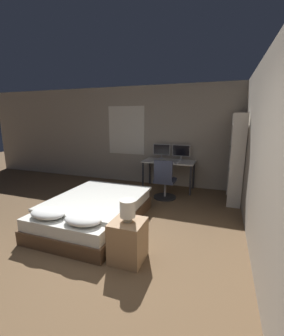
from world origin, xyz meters
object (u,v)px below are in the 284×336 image
at_px(bedside_lamp, 128,209).
at_px(office_chair, 165,183).
at_px(monitor_left, 162,150).
at_px(bed, 95,211).
at_px(keyboard, 167,162).
at_px(desk, 169,165).
at_px(nightstand, 128,241).
at_px(bookshelf, 237,156).
at_px(monitor_right, 181,151).
at_px(computer_mouse, 178,163).

height_order(bedside_lamp, office_chair, office_chair).
bearing_deg(monitor_left, bed, -100.98).
bearing_deg(office_chair, monitor_left, 109.32).
height_order(monitor_left, keyboard, monitor_left).
relative_size(keyboard, office_chair, 0.39).
height_order(bedside_lamp, desk, bedside_lamp).
distance_m(bed, office_chair, 1.86).
height_order(bedside_lamp, keyboard, bedside_lamp).
relative_size(nightstand, keyboard, 1.50).
bearing_deg(nightstand, office_chair, 93.06).
bearing_deg(office_chair, nightstand, -86.94).
bearing_deg(bookshelf, keyboard, 171.66).
bearing_deg(bed, monitor_right, 68.48).
bearing_deg(bed, computer_mouse, 64.05).
height_order(desk, monitor_right, monitor_right).
relative_size(computer_mouse, bookshelf, 0.04).
relative_size(monitor_right, computer_mouse, 6.65).
relative_size(bed, bookshelf, 1.08).
relative_size(computer_mouse, office_chair, 0.08).
distance_m(nightstand, keyboard, 2.97).
relative_size(bedside_lamp, monitor_left, 0.61).
distance_m(keyboard, office_chair, 0.65).
xyz_separation_m(desk, monitor_left, (-0.26, 0.24, 0.33)).
height_order(bed, office_chair, office_chair).
xyz_separation_m(bed, monitor_left, (0.51, 2.62, 0.76)).
distance_m(nightstand, bookshelf, 3.12).
bearing_deg(office_chair, bed, -117.38).
xyz_separation_m(nightstand, monitor_left, (-0.47, 3.40, 0.72)).
relative_size(bed, monitor_right, 4.50).
xyz_separation_m(nightstand, computer_mouse, (0.06, 2.92, 0.50)).
xyz_separation_m(monitor_left, bookshelf, (1.84, -0.71, 0.07)).
bearing_deg(bed, monitor_left, 79.02).
relative_size(monitor_right, keyboard, 1.27).
xyz_separation_m(keyboard, office_chair, (0.08, -0.50, -0.40)).
height_order(desk, computer_mouse, computer_mouse).
height_order(nightstand, monitor_right, monitor_right).
relative_size(nightstand, desk, 0.42).
bearing_deg(bedside_lamp, bed, 141.59).
distance_m(keyboard, computer_mouse, 0.27).
distance_m(bed, monitor_right, 2.92).
bearing_deg(bedside_lamp, computer_mouse, 88.74).
bearing_deg(desk, nightstand, -86.21).
distance_m(bedside_lamp, office_chair, 2.45).
relative_size(desk, computer_mouse, 18.84).
bearing_deg(bedside_lamp, nightstand, 0.00).
height_order(keyboard, bookshelf, bookshelf).
xyz_separation_m(bedside_lamp, office_chair, (-0.13, 2.42, -0.35)).
bearing_deg(bed, desk, 72.07).
bearing_deg(keyboard, office_chair, -80.97).
bearing_deg(bedside_lamp, monitor_right, 89.10).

